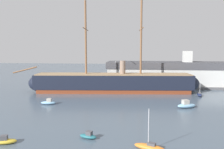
# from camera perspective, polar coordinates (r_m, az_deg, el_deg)

# --- Properties ---
(tall_ship) EXTENTS (62.77, 14.15, 30.19)m
(tall_ship) POSITION_cam_1_polar(r_m,az_deg,el_deg) (77.22, 0.32, -2.01)
(tall_ship) COLOR brown
(tall_ship) RESTS_ON ground
(motorboat_foreground_left) EXTENTS (3.49, 2.26, 1.36)m
(motorboat_foreground_left) POSITION_cam_1_polar(r_m,az_deg,el_deg) (40.23, -24.95, -14.73)
(motorboat_foreground_left) COLOR gold
(motorboat_foreground_left) RESTS_ON ground
(sailboat_foreground_right) EXTENTS (4.89, 3.01, 6.12)m
(sailboat_foreground_right) POSITION_cam_1_polar(r_m,az_deg,el_deg) (35.04, 9.40, -17.35)
(sailboat_foreground_right) COLOR orange
(sailboat_foreground_right) RESTS_ON ground
(motorboat_near_centre) EXTENTS (3.23, 2.05, 1.26)m
(motorboat_near_centre) POSITION_cam_1_polar(r_m,az_deg,el_deg) (38.92, -5.93, -14.92)
(motorboat_near_centre) COLOR #236670
(motorboat_near_centre) RESTS_ON ground
(motorboat_alongside_bow) EXTENTS (3.94, 1.89, 1.60)m
(motorboat_alongside_bow) POSITION_cam_1_polar(r_m,az_deg,el_deg) (62.95, -15.54, -6.68)
(motorboat_alongside_bow) COLOR #7FB2D6
(motorboat_alongside_bow) RESTS_ON ground
(motorboat_alongside_stern) EXTENTS (5.22, 3.55, 2.02)m
(motorboat_alongside_stern) POSITION_cam_1_polar(r_m,az_deg,el_deg) (60.10, 18.01, -7.23)
(motorboat_alongside_stern) COLOR #7FB2D6
(motorboat_alongside_stern) RESTS_ON ground
(motorboat_far_left) EXTENTS (1.94, 3.53, 1.40)m
(motorboat_far_left) POSITION_cam_1_polar(r_m,az_deg,el_deg) (85.65, -17.59, -3.34)
(motorboat_far_left) COLOR #7FB2D6
(motorboat_far_left) RESTS_ON ground
(sailboat_far_right) EXTENTS (1.84, 4.55, 5.77)m
(sailboat_far_right) POSITION_cam_1_polar(r_m,az_deg,el_deg) (76.14, 20.94, -4.67)
(sailboat_far_right) COLOR #1E284C
(sailboat_far_right) RESTS_ON ground
(dinghy_distant_centre) EXTENTS (2.00, 2.10, 0.48)m
(dinghy_distant_centre) POSITION_cam_1_polar(r_m,az_deg,el_deg) (84.93, 1.76, -3.29)
(dinghy_distant_centre) COLOR silver
(dinghy_distant_centre) RESTS_ON ground
(dockside_warehouse_right) EXTENTS (61.58, 14.93, 13.68)m
(dockside_warehouse_right) POSITION_cam_1_polar(r_m,az_deg,el_deg) (93.09, 16.68, 0.07)
(dockside_warehouse_right) COLOR #565659
(dockside_warehouse_right) RESTS_ON ground
(seagull_in_flight) EXTENTS (0.41, 1.27, 0.14)m
(seagull_in_flight) POSITION_cam_1_polar(r_m,az_deg,el_deg) (44.10, 0.81, 3.12)
(seagull_in_flight) COLOR silver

